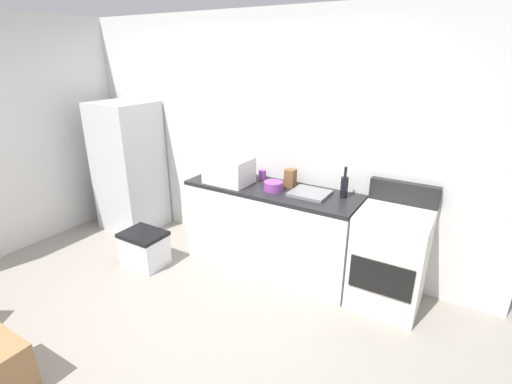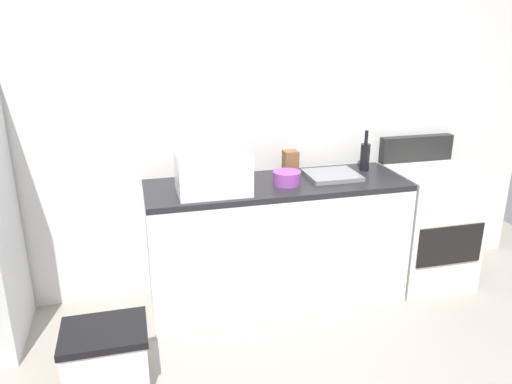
% 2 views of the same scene
% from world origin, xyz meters
% --- Properties ---
extents(ground_plane, '(6.00, 6.00, 0.00)m').
position_xyz_m(ground_plane, '(0.00, 0.00, 0.00)').
color(ground_plane, gray).
extents(wall_back, '(5.00, 0.10, 2.60)m').
position_xyz_m(wall_back, '(0.00, 1.55, 1.30)').
color(wall_back, silver).
rests_on(wall_back, ground_plane).
extents(kitchen_counter, '(1.80, 0.60, 0.90)m').
position_xyz_m(kitchen_counter, '(0.30, 1.20, 0.45)').
color(kitchen_counter, silver).
rests_on(kitchen_counter, ground_plane).
extents(refrigerator, '(0.68, 0.66, 1.63)m').
position_xyz_m(refrigerator, '(-1.75, 1.15, 0.81)').
color(refrigerator, silver).
rests_on(refrigerator, ground_plane).
extents(stove_oven, '(0.60, 0.61, 1.10)m').
position_xyz_m(stove_oven, '(1.52, 1.21, 0.47)').
color(stove_oven, silver).
rests_on(stove_oven, ground_plane).
extents(microwave, '(0.46, 0.34, 0.27)m').
position_xyz_m(microwave, '(-0.16, 1.11, 1.04)').
color(microwave, white).
rests_on(microwave, kitchen_counter).
extents(sink_basin, '(0.36, 0.32, 0.03)m').
position_xyz_m(sink_basin, '(0.71, 1.22, 0.92)').
color(sink_basin, slate).
rests_on(sink_basin, kitchen_counter).
extents(wine_bottle, '(0.07, 0.07, 0.30)m').
position_xyz_m(wine_bottle, '(1.01, 1.32, 1.01)').
color(wine_bottle, black).
rests_on(wine_bottle, kitchen_counter).
extents(coffee_mug, '(0.08, 0.08, 0.10)m').
position_xyz_m(coffee_mug, '(0.08, 1.39, 0.95)').
color(coffee_mug, purple).
rests_on(coffee_mug, kitchen_counter).
extents(knife_block, '(0.10, 0.10, 0.18)m').
position_xyz_m(knife_block, '(0.44, 1.34, 0.99)').
color(knife_block, brown).
rests_on(knife_block, kitchen_counter).
extents(mixing_bowl, '(0.19, 0.19, 0.09)m').
position_xyz_m(mixing_bowl, '(0.35, 1.15, 0.95)').
color(mixing_bowl, purple).
rests_on(mixing_bowl, kitchen_counter).
extents(storage_bin, '(0.46, 0.36, 0.38)m').
position_xyz_m(storage_bin, '(-0.88, 0.51, 0.19)').
color(storage_bin, silver).
rests_on(storage_bin, ground_plane).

